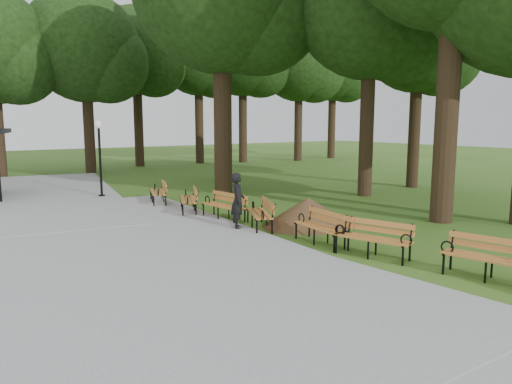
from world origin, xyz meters
TOP-DOWN VIEW (x-y plane):
  - ground at (0.00, 0.00)m, footprint 100.00×100.00m
  - path at (-4.00, 3.00)m, footprint 12.00×38.00m
  - person at (-0.35, 3.53)m, footprint 0.66×0.73m
  - lamp_post at (-1.86, 11.85)m, footprint 0.32×0.32m
  - dirt_mound at (1.68, 2.70)m, footprint 2.50×2.50m
  - bench_1 at (1.29, -3.24)m, footprint 1.08×2.00m
  - bench_2 at (0.63, -0.79)m, footprint 1.19×2.00m
  - bench_3 at (0.46, 0.78)m, footprint 0.82×1.95m
  - bench_4 at (0.24, 3.26)m, footprint 1.38×1.99m
  - bench_5 at (0.01, 4.96)m, footprint 0.86×1.96m
  - bench_6 at (-0.35, 6.77)m, footprint 1.36×2.00m
  - bench_7 at (-0.52, 9.05)m, footprint 1.21×2.00m
  - lawn_tree_1 at (7.61, 5.83)m, footprint 6.36×6.36m
  - lawn_tree_4 at (5.59, 14.22)m, footprint 6.51×6.51m
  - lawn_tree_5 at (11.51, 6.36)m, footprint 5.27×5.27m
  - tree_backdrop at (6.29, 23.09)m, footprint 36.98×9.52m

SIDE VIEW (x-z plane):
  - ground at x=0.00m, z-range 0.00..0.00m
  - path at x=-4.00m, z-range 0.00..0.06m
  - dirt_mound at x=1.68m, z-range 0.00..0.86m
  - bench_1 at x=1.29m, z-range 0.00..0.88m
  - bench_2 at x=0.63m, z-range 0.00..0.88m
  - bench_3 at x=0.46m, z-range 0.00..0.88m
  - bench_4 at x=0.24m, z-range 0.00..0.88m
  - bench_5 at x=0.01m, z-range 0.00..0.88m
  - bench_6 at x=-0.35m, z-range 0.00..0.88m
  - bench_7 at x=-0.52m, z-range 0.00..0.88m
  - person at x=-0.35m, z-range 0.00..1.67m
  - lamp_post at x=-1.86m, z-range 0.70..3.90m
  - lawn_tree_5 at x=11.51m, z-range 2.19..11.96m
  - tree_backdrop at x=6.29m, z-range 0.00..15.60m
  - lawn_tree_1 at x=7.61m, z-range 2.39..13.61m
  - lawn_tree_4 at x=5.59m, z-range 3.03..15.77m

